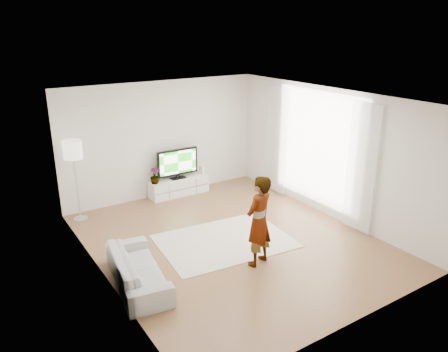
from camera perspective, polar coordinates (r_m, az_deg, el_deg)
floor at (r=8.67m, az=0.99°, el=-8.47°), size 6.00×6.00×0.00m
ceiling at (r=7.77m, az=1.11°, el=10.13°), size 6.00×6.00×0.00m
wall_left at (r=7.11m, az=-15.94°, el=-3.26°), size 0.02×6.00×2.80m
wall_right at (r=9.67m, az=13.44°, el=2.93°), size 0.02×6.00×2.80m
wall_back at (r=10.63m, az=-8.07°, el=4.72°), size 5.00×0.02×2.80m
wall_front at (r=6.06m, az=17.26°, el=-7.44°), size 5.00×0.02×2.80m
window at (r=9.85m, az=12.13°, el=3.61°), size 0.01×2.60×2.50m
curtain_near at (r=8.99m, az=17.52°, el=0.97°), size 0.04×0.70×2.60m
curtain_far at (r=10.74m, az=6.92°, el=4.65°), size 0.04×0.70×2.60m
media_console at (r=10.90m, az=-5.90°, el=-1.38°), size 1.49×0.43×0.42m
television at (r=10.72m, az=-6.08°, el=1.74°), size 1.07×0.21×0.75m
game_console at (r=11.09m, az=-2.95°, el=0.77°), size 0.08×0.15×0.20m
potted_plant at (r=10.51m, az=-9.05°, el=0.03°), size 0.27×0.27×0.39m
rug at (r=8.65m, az=0.09°, el=-8.49°), size 2.67×2.04×0.01m
player at (r=7.56m, az=4.57°, el=-5.89°), size 0.69×0.56×1.63m
sofa at (r=7.39m, az=-11.21°, el=-11.78°), size 0.99×1.92×0.54m
floor_lamp at (r=9.58m, az=-19.14°, el=2.82°), size 0.39×0.39×1.77m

